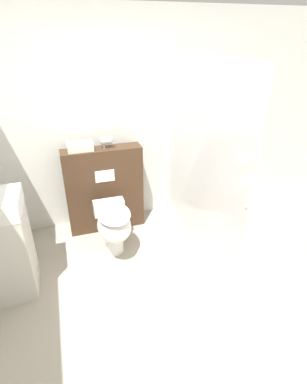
{
  "coord_description": "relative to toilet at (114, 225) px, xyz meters",
  "views": [
    {
      "loc": [
        -0.7,
        -1.63,
        2.2
      ],
      "look_at": [
        0.17,
        1.1,
        0.68
      ],
      "focal_mm": 28.0,
      "sensor_mm": 36.0,
      "label": 1
    }
  ],
  "objects": [
    {
      "name": "ground_plane",
      "position": [
        0.29,
        -1.05,
        -0.38
      ],
      "size": [
        12.0,
        12.0,
        0.0
      ],
      "primitive_type": "plane",
      "color": "#9E9384"
    },
    {
      "name": "wall_back",
      "position": [
        0.29,
        0.82,
        0.87
      ],
      "size": [
        8.0,
        0.06,
        2.5
      ],
      "color": "silver",
      "rests_on": "ground_plane"
    },
    {
      "name": "partition_panel",
      "position": [
        0.01,
        0.58,
        0.15
      ],
      "size": [
        0.92,
        0.24,
        1.05
      ],
      "color": "#3D2819",
      "rests_on": "ground_plane"
    },
    {
      "name": "shower_glass",
      "position": [
        0.94,
        -0.1,
        0.64
      ],
      "size": [
        0.04,
        1.76,
        2.04
      ],
      "color": "silver",
      "rests_on": "ground_plane"
    },
    {
      "name": "toilet",
      "position": [
        0.0,
        0.0,
        0.0
      ],
      "size": [
        0.35,
        0.62,
        0.57
      ],
      "color": "white",
      "rests_on": "ground_plane"
    },
    {
      "name": "sink_vanity",
      "position": [
        -1.03,
        -0.24,
        0.13
      ],
      "size": [
        0.45,
        0.45,
        1.16
      ],
      "color": "beige",
      "rests_on": "ground_plane"
    },
    {
      "name": "hair_drier",
      "position": [
        0.08,
        0.58,
        0.76
      ],
      "size": [
        0.16,
        0.09,
        0.13
      ],
      "color": "#B7B7BC",
      "rests_on": "partition_panel"
    },
    {
      "name": "folded_towel",
      "position": [
        -0.22,
        0.59,
        0.72
      ],
      "size": [
        0.28,
        0.19,
        0.09
      ],
      "color": "beige",
      "rests_on": "partition_panel"
    }
  ]
}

